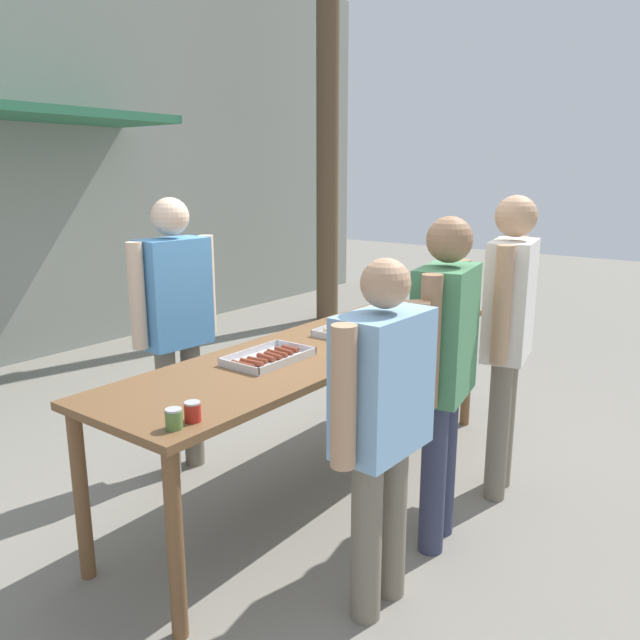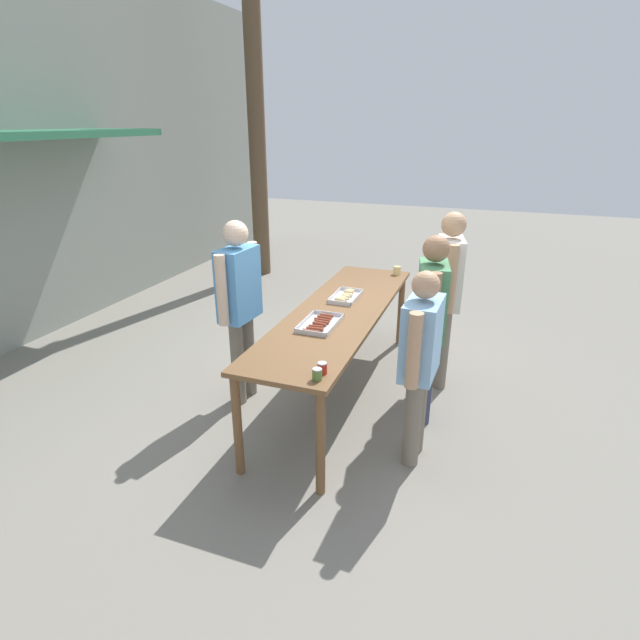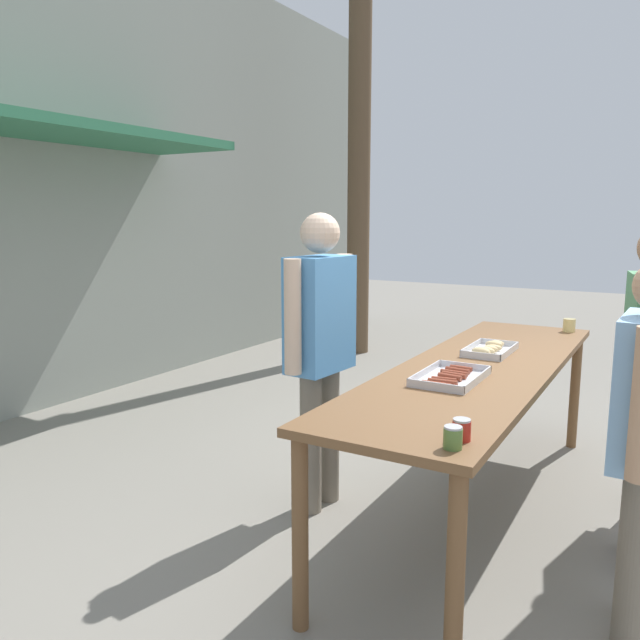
{
  "view_description": "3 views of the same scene",
  "coord_description": "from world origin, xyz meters",
  "px_view_note": "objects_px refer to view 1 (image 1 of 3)",
  "views": [
    {
      "loc": [
        -2.83,
        -2.13,
        1.89
      ],
      "look_at": [
        0.0,
        0.0,
        1.04
      ],
      "focal_mm": 35.0,
      "sensor_mm": 36.0,
      "label": 1
    },
    {
      "loc": [
        -4.16,
        -1.33,
        2.54
      ],
      "look_at": [
        -0.42,
        0.03,
        0.94
      ],
      "focal_mm": 28.0,
      "sensor_mm": 36.0,
      "label": 2
    },
    {
      "loc": [
        -3.43,
        -0.94,
        1.72
      ],
      "look_at": [
        -0.38,
        0.83,
        1.13
      ],
      "focal_mm": 35.0,
      "sensor_mm": 36.0,
      "label": 3
    }
  ],
  "objects_px": {
    "condiment_jar_mustard": "(174,419)",
    "person_customer_with_cup": "(509,321)",
    "food_tray_sausages": "(268,358)",
    "condiment_jar_ketchup": "(193,412)",
    "person_customer_waiting_in_line": "(444,357)",
    "beer_cup": "(459,305)",
    "person_customer_holding_hotdog": "(382,412)",
    "person_server_behind_table": "(175,313)",
    "food_tray_buns": "(346,330)",
    "utility_pole": "(328,69)"
  },
  "relations": [
    {
      "from": "food_tray_buns",
      "to": "food_tray_sausages",
      "type": "bearing_deg",
      "value": -179.98
    },
    {
      "from": "food_tray_sausages",
      "to": "condiment_jar_mustard",
      "type": "distance_m",
      "value": 0.97
    },
    {
      "from": "condiment_jar_mustard",
      "to": "person_customer_waiting_in_line",
      "type": "relative_size",
      "value": 0.05
    },
    {
      "from": "food_tray_sausages",
      "to": "person_customer_with_cup",
      "type": "bearing_deg",
      "value": -43.97
    },
    {
      "from": "condiment_jar_mustard",
      "to": "food_tray_buns",
      "type": "bearing_deg",
      "value": 10.78
    },
    {
      "from": "condiment_jar_ketchup",
      "to": "person_customer_holding_hotdog",
      "type": "relative_size",
      "value": 0.05
    },
    {
      "from": "condiment_jar_mustard",
      "to": "beer_cup",
      "type": "relative_size",
      "value": 0.88
    },
    {
      "from": "person_customer_with_cup",
      "to": "person_customer_waiting_in_line",
      "type": "xyz_separation_m",
      "value": [
        -0.7,
        0.06,
        -0.05
      ]
    },
    {
      "from": "person_customer_waiting_in_line",
      "to": "food_tray_buns",
      "type": "bearing_deg",
      "value": -127.31
    },
    {
      "from": "condiment_jar_ketchup",
      "to": "person_customer_holding_hotdog",
      "type": "height_order",
      "value": "person_customer_holding_hotdog"
    },
    {
      "from": "condiment_jar_mustard",
      "to": "person_customer_with_cup",
      "type": "height_order",
      "value": "person_customer_with_cup"
    },
    {
      "from": "condiment_jar_ketchup",
      "to": "beer_cup",
      "type": "distance_m",
      "value": 2.57
    },
    {
      "from": "person_customer_holding_hotdog",
      "to": "utility_pole",
      "type": "xyz_separation_m",
      "value": [
        4.34,
        3.47,
        2.17
      ]
    },
    {
      "from": "condiment_jar_ketchup",
      "to": "person_server_behind_table",
      "type": "relative_size",
      "value": 0.05
    },
    {
      "from": "person_customer_with_cup",
      "to": "food_tray_sausages",
      "type": "bearing_deg",
      "value": -54.86
    },
    {
      "from": "person_customer_holding_hotdog",
      "to": "food_tray_sausages",
      "type": "bearing_deg",
      "value": -107.25
    },
    {
      "from": "beer_cup",
      "to": "person_customer_holding_hotdog",
      "type": "relative_size",
      "value": 0.06
    },
    {
      "from": "person_customer_holding_hotdog",
      "to": "person_customer_with_cup",
      "type": "relative_size",
      "value": 0.88
    },
    {
      "from": "person_server_behind_table",
      "to": "person_customer_waiting_in_line",
      "type": "relative_size",
      "value": 1.03
    },
    {
      "from": "condiment_jar_ketchup",
      "to": "person_customer_with_cup",
      "type": "relative_size",
      "value": 0.05
    },
    {
      "from": "beer_cup",
      "to": "person_customer_holding_hotdog",
      "type": "height_order",
      "value": "person_customer_holding_hotdog"
    },
    {
      "from": "person_server_behind_table",
      "to": "utility_pole",
      "type": "relative_size",
      "value": 0.29
    },
    {
      "from": "food_tray_sausages",
      "to": "condiment_jar_mustard",
      "type": "height_order",
      "value": "condiment_jar_mustard"
    },
    {
      "from": "condiment_jar_mustard",
      "to": "person_customer_with_cup",
      "type": "distance_m",
      "value": 2.01
    },
    {
      "from": "condiment_jar_mustard",
      "to": "person_server_behind_table",
      "type": "distance_m",
      "value": 1.47
    },
    {
      "from": "person_customer_with_cup",
      "to": "person_customer_waiting_in_line",
      "type": "relative_size",
      "value": 1.05
    },
    {
      "from": "utility_pole",
      "to": "food_tray_sausages",
      "type": "bearing_deg",
      "value": -147.59
    },
    {
      "from": "food_tray_buns",
      "to": "beer_cup",
      "type": "distance_m",
      "value": 1.06
    },
    {
      "from": "food_tray_buns",
      "to": "condiment_jar_mustard",
      "type": "distance_m",
      "value": 1.68
    },
    {
      "from": "person_customer_waiting_in_line",
      "to": "utility_pole",
      "type": "distance_m",
      "value": 5.49
    },
    {
      "from": "person_customer_waiting_in_line",
      "to": "utility_pole",
      "type": "xyz_separation_m",
      "value": [
        3.73,
        3.45,
        2.08
      ]
    },
    {
      "from": "condiment_jar_mustard",
      "to": "person_customer_with_cup",
      "type": "xyz_separation_m",
      "value": [
        1.9,
        -0.64,
        0.12
      ]
    },
    {
      "from": "person_server_behind_table",
      "to": "person_customer_with_cup",
      "type": "distance_m",
      "value": 1.99
    },
    {
      "from": "utility_pole",
      "to": "condiment_jar_ketchup",
      "type": "bearing_deg",
      "value": -149.34
    },
    {
      "from": "utility_pole",
      "to": "person_customer_holding_hotdog",
      "type": "bearing_deg",
      "value": -141.37
    },
    {
      "from": "person_customer_waiting_in_line",
      "to": "food_tray_sausages",
      "type": "bearing_deg",
      "value": -82.74
    },
    {
      "from": "person_customer_waiting_in_line",
      "to": "condiment_jar_mustard",
      "type": "bearing_deg",
      "value": -36.36
    },
    {
      "from": "beer_cup",
      "to": "person_customer_with_cup",
      "type": "distance_m",
      "value": 1.01
    },
    {
      "from": "condiment_jar_ketchup",
      "to": "person_customer_with_cup",
      "type": "height_order",
      "value": "person_customer_with_cup"
    },
    {
      "from": "condiment_jar_ketchup",
      "to": "person_customer_with_cup",
      "type": "bearing_deg",
      "value": -19.44
    },
    {
      "from": "person_customer_holding_hotdog",
      "to": "person_customer_with_cup",
      "type": "distance_m",
      "value": 1.32
    },
    {
      "from": "food_tray_buns",
      "to": "condiment_jar_mustard",
      "type": "relative_size",
      "value": 5.29
    },
    {
      "from": "condiment_jar_ketchup",
      "to": "beer_cup",
      "type": "bearing_deg",
      "value": 0.23
    },
    {
      "from": "food_tray_buns",
      "to": "condiment_jar_mustard",
      "type": "xyz_separation_m",
      "value": [
        -1.65,
        -0.31,
        0.02
      ]
    },
    {
      "from": "food_tray_sausages",
      "to": "utility_pole",
      "type": "relative_size",
      "value": 0.08
    },
    {
      "from": "food_tray_buns",
      "to": "person_customer_holding_hotdog",
      "type": "relative_size",
      "value": 0.28
    },
    {
      "from": "condiment_jar_mustard",
      "to": "person_server_behind_table",
      "type": "relative_size",
      "value": 0.05
    },
    {
      "from": "person_customer_holding_hotdog",
      "to": "utility_pole",
      "type": "distance_m",
      "value": 5.97
    },
    {
      "from": "person_customer_with_cup",
      "to": "person_customer_waiting_in_line",
      "type": "height_order",
      "value": "person_customer_with_cup"
    },
    {
      "from": "condiment_jar_ketchup",
      "to": "person_customer_waiting_in_line",
      "type": "xyz_separation_m",
      "value": [
        1.11,
        -0.58,
        0.07
      ]
    }
  ]
}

